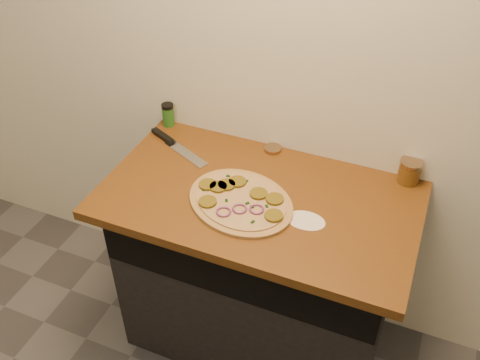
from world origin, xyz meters
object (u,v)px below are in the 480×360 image
at_px(chefs_knife, 173,144).
at_px(salsa_jar, 410,171).
at_px(pizza, 240,201).
at_px(spice_shaker, 168,115).

xyz_separation_m(chefs_knife, salsa_jar, (0.96, 0.13, 0.04)).
bearing_deg(pizza, chefs_knife, 149.97).
bearing_deg(pizza, spice_shaker, 143.53).
relative_size(chefs_knife, spice_shaker, 3.13).
height_order(chefs_knife, spice_shaker, spice_shaker).
bearing_deg(spice_shaker, chefs_knife, -55.22).
bearing_deg(salsa_jar, spice_shaker, 180.00).
relative_size(pizza, spice_shaker, 5.15).
bearing_deg(chefs_knife, spice_shaker, 124.78).
relative_size(salsa_jar, spice_shaker, 0.91).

